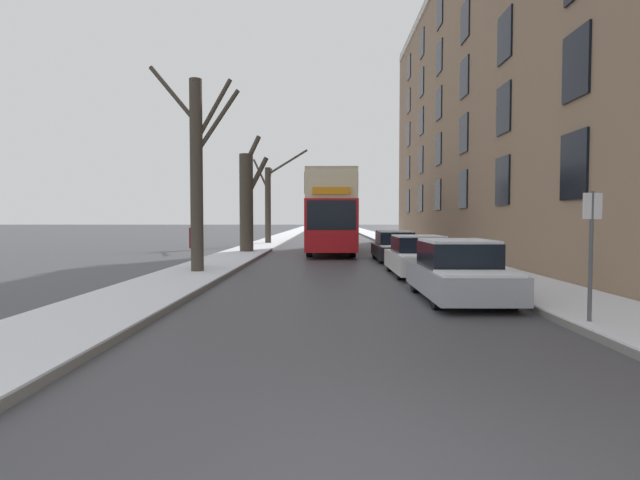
{
  "coord_description": "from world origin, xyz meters",
  "views": [
    {
      "loc": [
        -0.5,
        -3.22,
        1.89
      ],
      "look_at": [
        -0.77,
        19.46,
        0.93
      ],
      "focal_mm": 28.0,
      "sensor_mm": 36.0,
      "label": 1
    }
  ],
  "objects_px": {
    "parked_car_2": "(395,247)",
    "bare_tree_left_0": "(197,170)",
    "pedestrian_left_sidewalk": "(195,244)",
    "double_decker_bus": "(330,209)",
    "bare_tree_left_2": "(269,201)",
    "parked_car_1": "(419,257)",
    "street_sign_post": "(591,250)",
    "bare_tree_left_1": "(247,200)",
    "parked_car_0": "(459,272)"
  },
  "relations": [
    {
      "from": "parked_car_2",
      "to": "bare_tree_left_0",
      "type": "bearing_deg",
      "value": -141.03
    },
    {
      "from": "pedestrian_left_sidewalk",
      "to": "double_decker_bus",
      "type": "bearing_deg",
      "value": -62.32
    },
    {
      "from": "bare_tree_left_2",
      "to": "parked_car_1",
      "type": "relative_size",
      "value": 1.65
    },
    {
      "from": "street_sign_post",
      "to": "bare_tree_left_2",
      "type": "bearing_deg",
      "value": 107.22
    },
    {
      "from": "bare_tree_left_1",
      "to": "pedestrian_left_sidewalk",
      "type": "distance_m",
      "value": 9.2
    },
    {
      "from": "bare_tree_left_2",
      "to": "street_sign_post",
      "type": "relative_size",
      "value": 2.93
    },
    {
      "from": "parked_car_0",
      "to": "street_sign_post",
      "type": "xyz_separation_m",
      "value": [
        1.36,
        -3.23,
        0.72
      ]
    },
    {
      "from": "bare_tree_left_2",
      "to": "parked_car_2",
      "type": "distance_m",
      "value": 15.7
    },
    {
      "from": "bare_tree_left_0",
      "to": "pedestrian_left_sidewalk",
      "type": "height_order",
      "value": "bare_tree_left_0"
    },
    {
      "from": "parked_car_0",
      "to": "street_sign_post",
      "type": "bearing_deg",
      "value": -67.16
    },
    {
      "from": "bare_tree_left_1",
      "to": "parked_car_2",
      "type": "xyz_separation_m",
      "value": [
        7.34,
        -4.21,
        -2.28
      ]
    },
    {
      "from": "bare_tree_left_2",
      "to": "parked_car_0",
      "type": "height_order",
      "value": "bare_tree_left_2"
    },
    {
      "from": "parked_car_0",
      "to": "bare_tree_left_0",
      "type": "bearing_deg",
      "value": 146.51
    },
    {
      "from": "bare_tree_left_1",
      "to": "double_decker_bus",
      "type": "relative_size",
      "value": 0.62
    },
    {
      "from": "bare_tree_left_0",
      "to": "parked_car_1",
      "type": "relative_size",
      "value": 1.68
    },
    {
      "from": "bare_tree_left_2",
      "to": "bare_tree_left_1",
      "type": "bearing_deg",
      "value": -90.55
    },
    {
      "from": "parked_car_0",
      "to": "parked_car_1",
      "type": "bearing_deg",
      "value": 90.0
    },
    {
      "from": "bare_tree_left_2",
      "to": "parked_car_1",
      "type": "bearing_deg",
      "value": -69.63
    },
    {
      "from": "parked_car_0",
      "to": "parked_car_2",
      "type": "relative_size",
      "value": 0.91
    },
    {
      "from": "bare_tree_left_1",
      "to": "parked_car_1",
      "type": "bearing_deg",
      "value": -53.82
    },
    {
      "from": "double_decker_bus",
      "to": "parked_car_0",
      "type": "height_order",
      "value": "double_decker_bus"
    },
    {
      "from": "bare_tree_left_2",
      "to": "parked_car_0",
      "type": "xyz_separation_m",
      "value": [
        7.25,
        -24.54,
        -2.55
      ]
    },
    {
      "from": "street_sign_post",
      "to": "parked_car_0",
      "type": "bearing_deg",
      "value": 112.84
    },
    {
      "from": "bare_tree_left_1",
      "to": "parked_car_1",
      "type": "relative_size",
      "value": 1.52
    },
    {
      "from": "bare_tree_left_0",
      "to": "street_sign_post",
      "type": "relative_size",
      "value": 2.98
    },
    {
      "from": "pedestrian_left_sidewalk",
      "to": "street_sign_post",
      "type": "distance_m",
      "value": 13.05
    },
    {
      "from": "bare_tree_left_2",
      "to": "double_decker_bus",
      "type": "distance_m",
      "value": 9.53
    },
    {
      "from": "pedestrian_left_sidewalk",
      "to": "street_sign_post",
      "type": "xyz_separation_m",
      "value": [
        9.15,
        -9.3,
        0.36
      ]
    },
    {
      "from": "bare_tree_left_2",
      "to": "street_sign_post",
      "type": "bearing_deg",
      "value": -72.78
    },
    {
      "from": "parked_car_0",
      "to": "parked_car_1",
      "type": "relative_size",
      "value": 0.99
    },
    {
      "from": "parked_car_1",
      "to": "pedestrian_left_sidewalk",
      "type": "xyz_separation_m",
      "value": [
        -7.79,
        1.05,
        0.37
      ]
    },
    {
      "from": "double_decker_bus",
      "to": "pedestrian_left_sidewalk",
      "type": "bearing_deg",
      "value": -116.17
    },
    {
      "from": "parked_car_2",
      "to": "pedestrian_left_sidewalk",
      "type": "relative_size",
      "value": 2.49
    },
    {
      "from": "bare_tree_left_0",
      "to": "street_sign_post",
      "type": "distance_m",
      "value": 12.11
    },
    {
      "from": "bare_tree_left_1",
      "to": "parked_car_2",
      "type": "height_order",
      "value": "bare_tree_left_1"
    },
    {
      "from": "bare_tree_left_0",
      "to": "bare_tree_left_1",
      "type": "xyz_separation_m",
      "value": [
        0.04,
        10.17,
        -0.62
      ]
    },
    {
      "from": "double_decker_bus",
      "to": "street_sign_post",
      "type": "distance_m",
      "value": 19.83
    },
    {
      "from": "bare_tree_left_0",
      "to": "pedestrian_left_sidewalk",
      "type": "bearing_deg",
      "value": 109.3
    },
    {
      "from": "bare_tree_left_0",
      "to": "parked_car_0",
      "type": "distance_m",
      "value": 9.3
    },
    {
      "from": "parked_car_0",
      "to": "pedestrian_left_sidewalk",
      "type": "relative_size",
      "value": 2.27
    },
    {
      "from": "parked_car_1",
      "to": "parked_car_0",
      "type": "bearing_deg",
      "value": -90.0
    },
    {
      "from": "double_decker_bus",
      "to": "street_sign_post",
      "type": "relative_size",
      "value": 4.33
    },
    {
      "from": "parked_car_2",
      "to": "parked_car_0",
      "type": "bearing_deg",
      "value": -90.0
    },
    {
      "from": "street_sign_post",
      "to": "double_decker_bus",
      "type": "bearing_deg",
      "value": 102.29
    },
    {
      "from": "street_sign_post",
      "to": "bare_tree_left_0",
      "type": "bearing_deg",
      "value": 137.14
    },
    {
      "from": "parked_car_2",
      "to": "street_sign_post",
      "type": "xyz_separation_m",
      "value": [
        1.36,
        -14.07,
        0.74
      ]
    },
    {
      "from": "bare_tree_left_2",
      "to": "double_decker_bus",
      "type": "xyz_separation_m",
      "value": [
        4.39,
        -8.42,
        -0.76
      ]
    },
    {
      "from": "bare_tree_left_1",
      "to": "parked_car_2",
      "type": "bearing_deg",
      "value": -29.83
    },
    {
      "from": "parked_car_1",
      "to": "street_sign_post",
      "type": "distance_m",
      "value": 8.39
    },
    {
      "from": "bare_tree_left_1",
      "to": "parked_car_0",
      "type": "height_order",
      "value": "bare_tree_left_1"
    }
  ]
}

